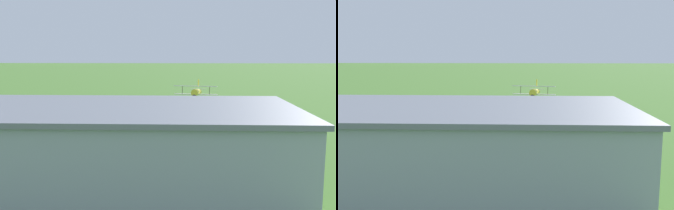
% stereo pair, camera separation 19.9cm
% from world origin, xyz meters
% --- Properties ---
extents(ground_plane, '(400.00, 400.00, 0.00)m').
position_xyz_m(ground_plane, '(0.00, 0.00, 0.00)').
color(ground_plane, '#47752D').
extents(hangar, '(34.01, 13.80, 5.76)m').
position_xyz_m(hangar, '(1.95, 38.31, 2.89)').
color(hangar, '#99A3AD').
rests_on(hangar, ground_plane).
extents(biplane, '(7.35, 7.53, 3.69)m').
position_xyz_m(biplane, '(-9.31, 1.88, 2.74)').
color(biplane, yellow).
extents(person_by_parked_cars, '(0.47, 0.47, 1.62)m').
position_xyz_m(person_by_parked_cars, '(-12.67, 27.16, 0.80)').
color(person_by_parked_cars, '#3F3F47').
rests_on(person_by_parked_cars, ground_plane).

